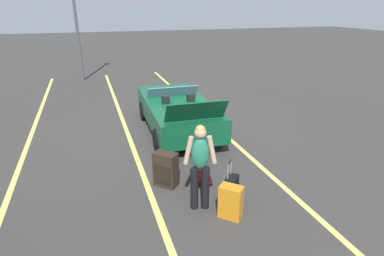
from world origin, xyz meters
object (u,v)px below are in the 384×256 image
Objects in this scene: convertible_car at (175,110)px; duffel_bag at (202,176)px; suitcase_large_black at (166,170)px; suitcase_medium_bright at (231,202)px; traveler_person at (200,163)px; suitcase_small_carryon at (231,189)px; parking_lamp_post at (75,10)px.

convertible_car is 3.33m from duffel_bag.
suitcase_large_black reaches higher than suitcase_medium_bright.
convertible_car is 2.59× the size of traveler_person.
suitcase_large_black is 1.19m from traveler_person.
traveler_person reaches higher than convertible_car.
duffel_bag is 0.42× the size of traveler_person.
suitcase_large_black is 1.42m from suitcase_small_carryon.
suitcase_large_black is at bearing 79.84° from duffel_bag.
suitcase_large_black is 1.07× the size of duffel_bag.
convertible_car is 5.17× the size of suitcase_small_carryon.
suitcase_small_carryon reaches higher than suitcase_large_black.
suitcase_large_black is 1.64m from suitcase_medium_bright.
traveler_person is at bearing -134.85° from suitcase_small_carryon.
suitcase_small_carryon is 0.50× the size of traveler_person.
traveler_person is (-4.13, 0.68, 0.34)m from convertible_car.
parking_lamp_post is (12.04, 2.63, 3.09)m from suitcase_small_carryon.
duffel_bag is 1.19m from traveler_person.
convertible_car is at bearing 5.54° from traveler_person.
traveler_person reaches higher than suitcase_small_carryon.
suitcase_small_carryon is 0.14× the size of parking_lamp_post.
suitcase_medium_bright is (-4.56, 0.25, -0.28)m from convertible_car.
suitcase_small_carryon is 0.87m from duffel_bag.
suitcase_small_carryon is (0.48, -0.24, -0.06)m from suitcase_medium_bright.
suitcase_medium_bright is 0.38× the size of traveler_person.
duffel_bag is (-3.29, 0.34, -0.43)m from convertible_car.
traveler_person is 0.28× the size of parking_lamp_post.
suitcase_small_carryon is 12.70m from parking_lamp_post.
suitcase_large_black is 0.79m from duffel_bag.
suitcase_medium_bright is at bearing -169.17° from parking_lamp_post.
suitcase_small_carryon is (-4.09, 0.01, -0.34)m from convertible_car.
convertible_car is at bearing -5.86° from duffel_bag.
suitcase_small_carryon is at bearing -162.31° from suitcase_medium_bright.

